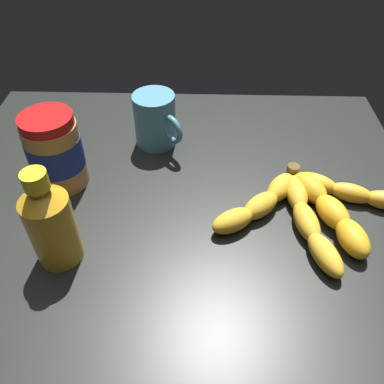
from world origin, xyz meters
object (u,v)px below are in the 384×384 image
honey_bottle (50,222)px  peanut_butter_jar (55,151)px  banana_bunch (311,208)px  coffee_mug (156,120)px

honey_bottle → peanut_butter_jar: bearing=14.1°
peanut_butter_jar → honey_bottle: size_ratio=0.85×
banana_bunch → coffee_mug: 30.93cm
honey_bottle → coffee_mug: size_ratio=1.54×
banana_bunch → honey_bottle: 37.10cm
peanut_butter_jar → coffee_mug: size_ratio=1.31×
peanut_butter_jar → honey_bottle: honey_bottle is taller
banana_bunch → honey_bottle: size_ratio=2.09×
banana_bunch → honey_bottle: (-8.56, 35.76, 4.99)cm
banana_bunch → honey_bottle: honey_bottle is taller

